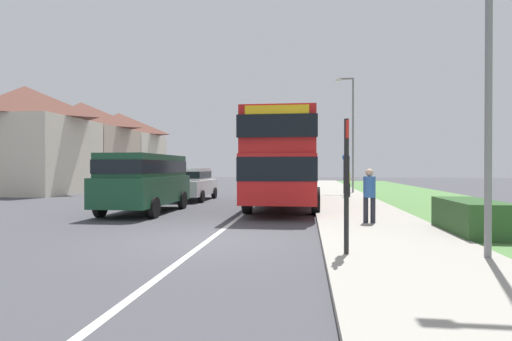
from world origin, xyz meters
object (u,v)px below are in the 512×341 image
object	(u,v)px
cycle_route_sign	(346,172)
street_lamp_mid	(351,127)
double_decker_bus	(285,157)
bus_stop_sign	(346,177)
pedestrian_walking_away	(347,181)
parked_van_dark_green	(145,178)
pedestrian_at_stop	(369,193)
parked_car_white	(191,183)

from	to	relation	value
cycle_route_sign	street_lamp_mid	size ratio (longest dim) A/B	0.34
double_decker_bus	bus_stop_sign	bearing A→B (deg)	-80.60
pedestrian_walking_away	bus_stop_sign	bearing A→B (deg)	-95.73
parked_van_dark_green	pedestrian_at_stop	bearing A→B (deg)	-18.82
cycle_route_sign	street_lamp_mid	world-z (taller)	street_lamp_mid
bus_stop_sign	pedestrian_at_stop	bearing A→B (deg)	75.98
double_decker_bus	bus_stop_sign	world-z (taller)	double_decker_bus
bus_stop_sign	street_lamp_mid	world-z (taller)	street_lamp_mid
parked_car_white	cycle_route_sign	world-z (taller)	cycle_route_sign
pedestrian_walking_away	street_lamp_mid	distance (m)	5.19
street_lamp_mid	bus_stop_sign	bearing A→B (deg)	-96.52
double_decker_bus	street_lamp_mid	world-z (taller)	street_lamp_mid
parked_car_white	bus_stop_sign	xyz separation A→B (m)	(6.64, -12.65, 0.63)
cycle_route_sign	street_lamp_mid	distance (m)	3.29
pedestrian_at_stop	pedestrian_walking_away	distance (m)	10.19
pedestrian_at_stop	street_lamp_mid	xyz separation A→B (m)	(1.04, 14.16, 3.26)
pedestrian_walking_away	street_lamp_mid	xyz separation A→B (m)	(0.65, 3.98, 3.26)
bus_stop_sign	parked_car_white	bearing A→B (deg)	117.71
bus_stop_sign	double_decker_bus	bearing A→B (deg)	99.40
street_lamp_mid	double_decker_bus	bearing A→B (deg)	-113.81
parked_van_dark_green	bus_stop_sign	world-z (taller)	bus_stop_sign
pedestrian_at_stop	cycle_route_sign	bearing A→B (deg)	87.44
pedestrian_at_stop	cycle_route_sign	world-z (taller)	cycle_route_sign
pedestrian_walking_away	bus_stop_sign	world-z (taller)	bus_stop_sign
double_decker_bus	parked_car_white	world-z (taller)	double_decker_bus
parked_car_white	pedestrian_at_stop	bearing A→B (deg)	-47.47
cycle_route_sign	street_lamp_mid	xyz separation A→B (m)	(0.48, 1.64, 2.81)
bus_stop_sign	cycle_route_sign	xyz separation A→B (m)	(1.62, 16.77, -0.11)
pedestrian_walking_away	parked_car_white	bearing A→B (deg)	-167.54
double_decker_bus	parked_van_dark_green	world-z (taller)	double_decker_bus
parked_van_dark_green	pedestrian_at_stop	xyz separation A→B (m)	(7.81, -2.66, -0.32)
parked_van_dark_green	cycle_route_sign	world-z (taller)	cycle_route_sign
parked_car_white	double_decker_bus	bearing A→B (deg)	-28.59
pedestrian_walking_away	bus_stop_sign	xyz separation A→B (m)	(-1.45, -14.43, 0.56)
parked_car_white	pedestrian_at_stop	xyz separation A→B (m)	(7.70, -8.40, 0.06)
parked_van_dark_green	pedestrian_at_stop	distance (m)	8.25
parked_van_dark_green	cycle_route_sign	bearing A→B (deg)	49.68
cycle_route_sign	street_lamp_mid	bearing A→B (deg)	73.65
bus_stop_sign	cycle_route_sign	distance (m)	16.85
bus_stop_sign	street_lamp_mid	bearing A→B (deg)	83.48
bus_stop_sign	street_lamp_mid	distance (m)	18.73
bus_stop_sign	cycle_route_sign	size ratio (longest dim) A/B	1.03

